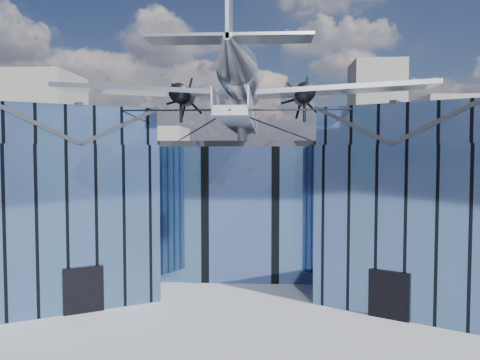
{
  "coord_description": "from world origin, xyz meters",
  "views": [
    {
      "loc": [
        1.79,
        -29.93,
        8.88
      ],
      "look_at": [
        0.0,
        2.0,
        7.2
      ],
      "focal_mm": 35.0,
      "sensor_mm": 36.0,
      "label": 1
    }
  ],
  "objects": [
    {
      "name": "museum",
      "position": [
        0.0,
        5.82,
        5.54
      ],
      "size": [
        32.88,
        24.5,
        17.6
      ],
      "color": "#4D6B9D",
      "rests_on": "ground"
    },
    {
      "name": "bg_towers",
      "position": [
        1.45,
        50.49,
        10.01
      ],
      "size": [
        77.0,
        24.5,
        26.0
      ],
      "color": "gray",
      "rests_on": "ground"
    },
    {
      "name": "ground_plane",
      "position": [
        0.0,
        0.0,
        0.0
      ],
      "size": [
        120.0,
        120.0,
        0.0
      ],
      "primitive_type": "plane",
      "color": "gray"
    }
  ]
}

